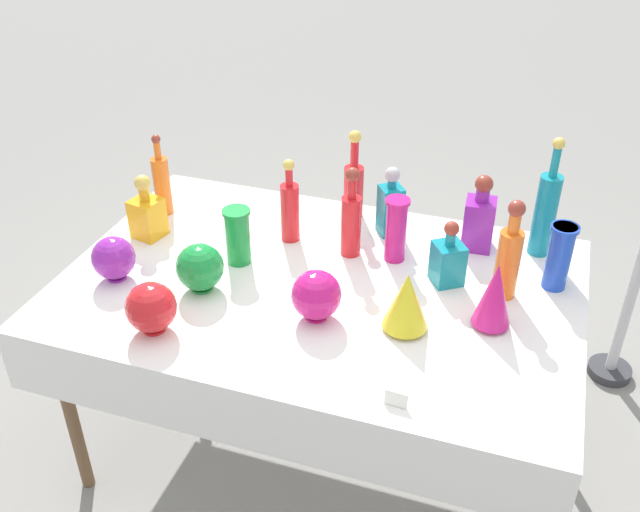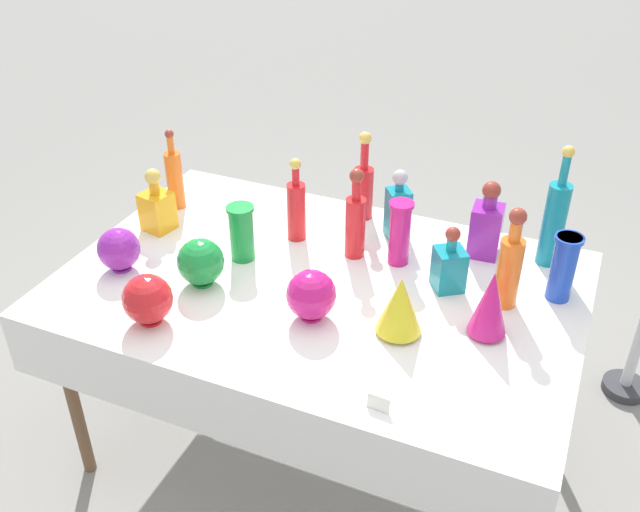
% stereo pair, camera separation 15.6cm
% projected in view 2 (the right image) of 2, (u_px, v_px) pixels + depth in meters
% --- Properties ---
extents(ground_plane, '(40.00, 40.00, 0.00)m').
position_uv_depth(ground_plane, '(320.00, 443.00, 2.74)').
color(ground_plane, gray).
extents(display_table, '(1.67, 1.10, 0.76)m').
position_uv_depth(display_table, '(317.00, 299.00, 2.34)').
color(display_table, white).
rests_on(display_table, ground).
extents(tall_bottle_0, '(0.07, 0.07, 0.31)m').
position_uv_depth(tall_bottle_0, '(296.00, 207.00, 2.50)').
color(tall_bottle_0, red).
rests_on(tall_bottle_0, display_table).
extents(tall_bottle_1, '(0.07, 0.07, 0.33)m').
position_uv_depth(tall_bottle_1, '(355.00, 221.00, 2.39)').
color(tall_bottle_1, red).
rests_on(tall_bottle_1, display_table).
extents(tall_bottle_2, '(0.07, 0.07, 0.34)m').
position_uv_depth(tall_bottle_2, '(363.00, 186.00, 2.62)').
color(tall_bottle_2, red).
rests_on(tall_bottle_2, display_table).
extents(tall_bottle_3, '(0.06, 0.06, 0.32)m').
position_uv_depth(tall_bottle_3, '(175.00, 177.00, 2.69)').
color(tall_bottle_3, orange).
rests_on(tall_bottle_3, display_table).
extents(tall_bottle_4, '(0.08, 0.08, 0.43)m').
position_uv_depth(tall_bottle_4, '(554.00, 220.00, 2.34)').
color(tall_bottle_4, teal).
rests_on(tall_bottle_4, display_table).
extents(tall_bottle_5, '(0.07, 0.07, 0.34)m').
position_uv_depth(tall_bottle_5, '(510.00, 265.00, 2.15)').
color(tall_bottle_5, orange).
rests_on(tall_bottle_5, display_table).
extents(square_decanter_0, '(0.11, 0.11, 0.28)m').
position_uv_depth(square_decanter_0, '(486.00, 225.00, 2.41)').
color(square_decanter_0, purple).
rests_on(square_decanter_0, display_table).
extents(square_decanter_1, '(0.11, 0.11, 0.26)m').
position_uv_depth(square_decanter_1, '(398.00, 208.00, 2.51)').
color(square_decanter_1, teal).
rests_on(square_decanter_1, display_table).
extents(square_decanter_2, '(0.12, 0.12, 0.24)m').
position_uv_depth(square_decanter_2, '(157.00, 207.00, 2.57)').
color(square_decanter_2, orange).
rests_on(square_decanter_2, display_table).
extents(square_decanter_3, '(0.13, 0.13, 0.22)m').
position_uv_depth(square_decanter_3, '(449.00, 266.00, 2.26)').
color(square_decanter_3, teal).
rests_on(square_decanter_3, display_table).
extents(slender_vase_0, '(0.09, 0.09, 0.22)m').
position_uv_depth(slender_vase_0, '(564.00, 266.00, 2.19)').
color(slender_vase_0, blue).
rests_on(slender_vase_0, display_table).
extents(slender_vase_1, '(0.08, 0.08, 0.23)m').
position_uv_depth(slender_vase_1, '(400.00, 231.00, 2.36)').
color(slender_vase_1, '#C61972').
rests_on(slender_vase_1, display_table).
extents(slender_vase_2, '(0.09, 0.09, 0.20)m').
position_uv_depth(slender_vase_2, '(242.00, 231.00, 2.39)').
color(slender_vase_2, '#198C38').
rests_on(slender_vase_2, display_table).
extents(fluted_vase_0, '(0.11, 0.11, 0.22)m').
position_uv_depth(fluted_vase_0, '(490.00, 303.00, 2.04)').
color(fluted_vase_0, '#C61972').
rests_on(fluted_vase_0, display_table).
extents(fluted_vase_1, '(0.14, 0.14, 0.19)m').
position_uv_depth(fluted_vase_1, '(400.00, 305.00, 2.06)').
color(fluted_vase_1, yellow).
rests_on(fluted_vase_1, display_table).
extents(round_bowl_0, '(0.15, 0.15, 0.16)m').
position_uv_depth(round_bowl_0, '(147.00, 299.00, 2.11)').
color(round_bowl_0, red).
rests_on(round_bowl_0, display_table).
extents(round_bowl_1, '(0.15, 0.15, 0.16)m').
position_uv_depth(round_bowl_1, '(311.00, 295.00, 2.13)').
color(round_bowl_1, '#C61972').
rests_on(round_bowl_1, display_table).
extents(round_bowl_2, '(0.14, 0.14, 0.15)m').
position_uv_depth(round_bowl_2, '(119.00, 249.00, 2.35)').
color(round_bowl_2, purple).
rests_on(round_bowl_2, display_table).
extents(round_bowl_3, '(0.15, 0.15, 0.16)m').
position_uv_depth(round_bowl_3, '(201.00, 262.00, 2.28)').
color(round_bowl_3, '#198C38').
rests_on(round_bowl_3, display_table).
extents(price_tag_left, '(0.06, 0.02, 0.04)m').
position_uv_depth(price_tag_left, '(379.00, 403.00, 1.84)').
color(price_tag_left, white).
rests_on(price_tag_left, display_table).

